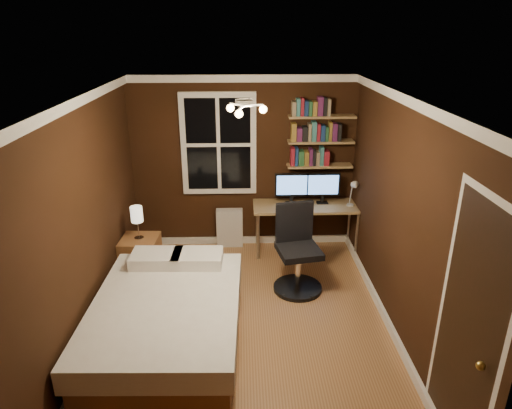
{
  "coord_description": "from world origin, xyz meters",
  "views": [
    {
      "loc": [
        -0.03,
        -4.23,
        3.12
      ],
      "look_at": [
        0.12,
        0.45,
        1.27
      ],
      "focal_mm": 32.0,
      "sensor_mm": 36.0,
      "label": 1
    }
  ],
  "objects_px": {
    "bed": "(168,321)",
    "nightstand": "(141,259)",
    "desk": "(306,209)",
    "office_chair": "(297,257)",
    "desk_lamp": "(353,193)",
    "monitor_right": "(323,188)",
    "radiator": "(230,228)",
    "monitor_left": "(292,189)",
    "bedside_lamp": "(137,223)"
  },
  "relations": [
    {
      "from": "bed",
      "to": "nightstand",
      "type": "relative_size",
      "value": 3.56
    },
    {
      "from": "desk",
      "to": "nightstand",
      "type": "bearing_deg",
      "value": -161.98
    },
    {
      "from": "office_chair",
      "to": "desk",
      "type": "bearing_deg",
      "value": 65.83
    },
    {
      "from": "desk_lamp",
      "to": "monitor_right",
      "type": "bearing_deg",
      "value": 153.41
    },
    {
      "from": "radiator",
      "to": "office_chair",
      "type": "bearing_deg",
      "value": -54.54
    },
    {
      "from": "desk",
      "to": "monitor_right",
      "type": "xyz_separation_m",
      "value": [
        0.24,
        0.08,
        0.29
      ]
    },
    {
      "from": "radiator",
      "to": "monitor_left",
      "type": "bearing_deg",
      "value": -7.61
    },
    {
      "from": "nightstand",
      "to": "bed",
      "type": "bearing_deg",
      "value": -65.19
    },
    {
      "from": "nightstand",
      "to": "office_chair",
      "type": "distance_m",
      "value": 2.02
    },
    {
      "from": "bed",
      "to": "bedside_lamp",
      "type": "relative_size",
      "value": 4.74
    },
    {
      "from": "nightstand",
      "to": "radiator",
      "type": "relative_size",
      "value": 0.99
    },
    {
      "from": "bed",
      "to": "monitor_right",
      "type": "height_order",
      "value": "monitor_right"
    },
    {
      "from": "radiator",
      "to": "office_chair",
      "type": "relative_size",
      "value": 0.53
    },
    {
      "from": "nightstand",
      "to": "monitor_left",
      "type": "relative_size",
      "value": 1.2
    },
    {
      "from": "bedside_lamp",
      "to": "monitor_left",
      "type": "bearing_deg",
      "value": 21.62
    },
    {
      "from": "bedside_lamp",
      "to": "monitor_right",
      "type": "distance_m",
      "value": 2.61
    },
    {
      "from": "monitor_left",
      "to": "monitor_right",
      "type": "bearing_deg",
      "value": 0.0
    },
    {
      "from": "desk",
      "to": "monitor_right",
      "type": "height_order",
      "value": "monitor_right"
    },
    {
      "from": "nightstand",
      "to": "radiator",
      "type": "height_order",
      "value": "radiator"
    },
    {
      "from": "radiator",
      "to": "monitor_right",
      "type": "height_order",
      "value": "monitor_right"
    },
    {
      "from": "desk_lamp",
      "to": "office_chair",
      "type": "xyz_separation_m",
      "value": [
        -0.86,
        -0.91,
        -0.51
      ]
    },
    {
      "from": "bed",
      "to": "office_chair",
      "type": "xyz_separation_m",
      "value": [
        1.45,
        1.07,
        0.14
      ]
    },
    {
      "from": "monitor_left",
      "to": "desk_lamp",
      "type": "relative_size",
      "value": 1.1
    },
    {
      "from": "monitor_left",
      "to": "monitor_right",
      "type": "relative_size",
      "value": 1.0
    },
    {
      "from": "desk",
      "to": "monitor_right",
      "type": "distance_m",
      "value": 0.38
    },
    {
      "from": "bed",
      "to": "monitor_left",
      "type": "height_order",
      "value": "monitor_left"
    },
    {
      "from": "radiator",
      "to": "desk",
      "type": "height_order",
      "value": "desk"
    },
    {
      "from": "bedside_lamp",
      "to": "desk",
      "type": "height_order",
      "value": "bedside_lamp"
    },
    {
      "from": "bedside_lamp",
      "to": "radiator",
      "type": "height_order",
      "value": "bedside_lamp"
    },
    {
      "from": "bed",
      "to": "desk",
      "type": "relative_size",
      "value": 1.36
    },
    {
      "from": "bed",
      "to": "bedside_lamp",
      "type": "height_order",
      "value": "bedside_lamp"
    },
    {
      "from": "bedside_lamp",
      "to": "desk_lamp",
      "type": "distance_m",
      "value": 2.93
    },
    {
      "from": "radiator",
      "to": "monitor_left",
      "type": "relative_size",
      "value": 1.21
    },
    {
      "from": "desk",
      "to": "office_chair",
      "type": "xyz_separation_m",
      "value": [
        -0.24,
        -1.02,
        -0.23
      ]
    },
    {
      "from": "desk",
      "to": "office_chair",
      "type": "bearing_deg",
      "value": -103.37
    },
    {
      "from": "radiator",
      "to": "bed",
      "type": "bearing_deg",
      "value": -104.4
    },
    {
      "from": "nightstand",
      "to": "office_chair",
      "type": "bearing_deg",
      "value": -5.27
    },
    {
      "from": "desk_lamp",
      "to": "bed",
      "type": "bearing_deg",
      "value": -139.56
    },
    {
      "from": "radiator",
      "to": "nightstand",
      "type": "bearing_deg",
      "value": -140.72
    },
    {
      "from": "monitor_right",
      "to": "office_chair",
      "type": "relative_size",
      "value": 0.44
    },
    {
      "from": "monitor_right",
      "to": "desk_lamp",
      "type": "bearing_deg",
      "value": -26.59
    },
    {
      "from": "radiator",
      "to": "desk",
      "type": "bearing_deg",
      "value": -10.01
    },
    {
      "from": "monitor_right",
      "to": "radiator",
      "type": "bearing_deg",
      "value": 174.91
    },
    {
      "from": "bedside_lamp",
      "to": "nightstand",
      "type": "bearing_deg",
      "value": 0.0
    },
    {
      "from": "monitor_right",
      "to": "office_chair",
      "type": "xyz_separation_m",
      "value": [
        -0.48,
        -1.1,
        -0.51
      ]
    },
    {
      "from": "nightstand",
      "to": "desk_lamp",
      "type": "relative_size",
      "value": 1.32
    },
    {
      "from": "nightstand",
      "to": "bedside_lamp",
      "type": "xyz_separation_m",
      "value": [
        0.0,
        0.0,
        0.51
      ]
    },
    {
      "from": "bedside_lamp",
      "to": "radiator",
      "type": "relative_size",
      "value": 0.74
    },
    {
      "from": "bedside_lamp",
      "to": "radiator",
      "type": "distance_m",
      "value": 1.54
    },
    {
      "from": "radiator",
      "to": "monitor_right",
      "type": "bearing_deg",
      "value": -5.09
    }
  ]
}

